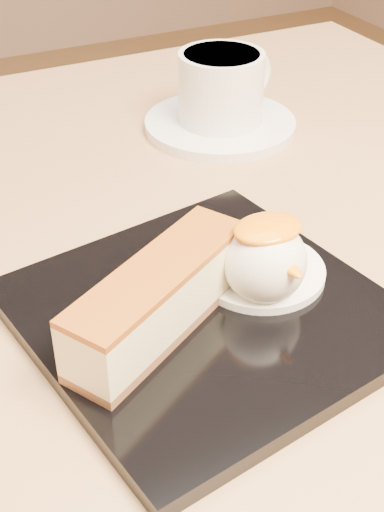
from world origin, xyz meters
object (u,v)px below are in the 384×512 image
saucer (220,124)px  coffee_cup (223,86)px  dessert_plate (206,314)px  ice_cream_scoop (265,261)px  cheesecake (159,298)px  table (209,373)px

saucer → coffee_cup: 0.04m
coffee_cup → dessert_plate: bearing=-137.1°
dessert_plate → saucer: size_ratio=1.47×
ice_cream_scoop → coffee_cup: coffee_cup is taller
dessert_plate → cheesecake: size_ratio=1.52×
ice_cream_scoop → coffee_cup: (0.11, 0.26, 0.01)m
saucer → ice_cream_scoop: bearing=-112.6°
table → saucer: bearing=59.8°
saucer → dessert_plate: bearing=-120.1°
table → ice_cream_scoop: ice_cream_scoop is taller
dessert_plate → ice_cream_scoop: bearing=-7.1°
ice_cream_scoop → coffee_cup: size_ratio=0.51×
table → saucer: (0.09, 0.16, 0.16)m
table → coffee_cup: 0.27m
cheesecake → saucer: size_ratio=0.96×
table → cheesecake: cheesecake is taller
ice_cream_scoop → saucer: ice_cream_scoop is taller
ice_cream_scoop → saucer: 0.28m
cheesecake → coffee_cup: size_ratio=1.32×
saucer → table: bearing=-120.2°
dessert_plate → saucer: bearing=59.9°
table → dessert_plate: size_ratio=3.64×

